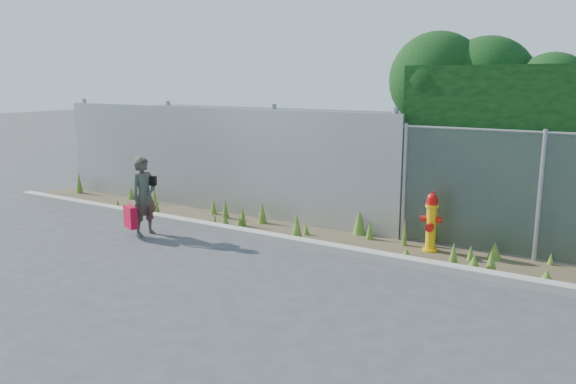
% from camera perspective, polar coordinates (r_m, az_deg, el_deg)
% --- Properties ---
extents(ground, '(80.00, 80.00, 0.00)m').
position_cam_1_polar(ground, '(7.97, -3.55, -9.00)').
color(ground, '#39393B').
rests_on(ground, ground).
extents(curb, '(16.00, 0.22, 0.12)m').
position_cam_1_polar(curb, '(9.40, 2.86, -5.41)').
color(curb, '#A19C92').
rests_on(curb, ground).
extents(weed_strip, '(16.00, 1.25, 0.54)m').
position_cam_1_polar(weed_strip, '(9.55, 9.36, -4.90)').
color(weed_strip, '#443927').
rests_on(weed_strip, ground).
extents(corrugated_fence, '(8.50, 0.21, 2.30)m').
position_cam_1_polar(corrugated_fence, '(11.96, -7.92, 3.27)').
color(corrugated_fence, '#A2A6A9').
rests_on(corrugated_fence, ground).
extents(fire_hydrant, '(0.34, 0.30, 1.01)m').
position_cam_1_polar(fire_hydrant, '(9.38, 14.33, -3.07)').
color(fire_hydrant, '#E2A70B').
rests_on(fire_hydrant, ground).
extents(woman, '(0.40, 0.56, 1.43)m').
position_cam_1_polar(woman, '(10.38, -14.40, -0.41)').
color(woman, '#0F6146').
rests_on(woman, ground).
extents(red_tote_bag, '(0.35, 0.13, 0.46)m').
position_cam_1_polar(red_tote_bag, '(10.35, -15.70, -2.46)').
color(red_tote_bag, '#A3092B').
extents(black_shoulder_bag, '(0.22, 0.09, 0.17)m').
position_cam_1_polar(black_shoulder_bag, '(10.39, -13.84, 1.13)').
color(black_shoulder_bag, black).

